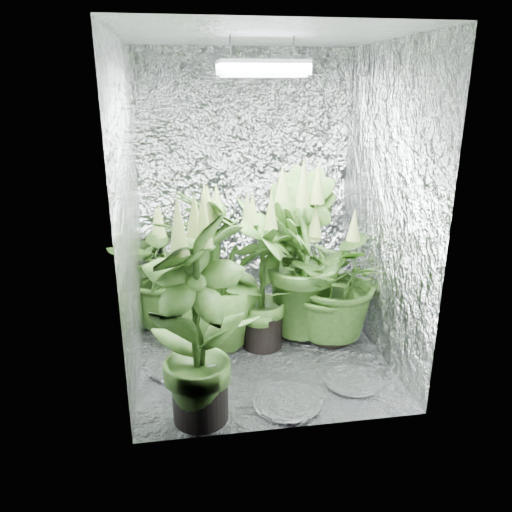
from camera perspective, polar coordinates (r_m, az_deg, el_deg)
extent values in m
plane|color=silver|center=(3.48, 0.58, -11.01)|extent=(1.60, 1.60, 0.00)
cube|color=silver|center=(3.87, -1.34, 7.99)|extent=(1.60, 0.02, 2.00)
cube|color=silver|center=(2.35, 3.89, 0.59)|extent=(1.60, 0.02, 2.00)
cube|color=silver|center=(3.08, -14.27, 4.49)|extent=(0.02, 1.60, 2.00)
cube|color=silver|center=(3.33, 14.43, 5.55)|extent=(0.02, 1.60, 2.00)
cube|color=silver|center=(3.02, 0.72, 23.94)|extent=(1.60, 1.60, 0.01)
cube|color=gray|center=(3.01, 0.71, 20.72)|extent=(0.50, 0.30, 0.08)
cube|color=white|center=(3.01, 0.70, 19.86)|extent=(0.46, 0.26, 0.01)
cylinder|color=black|center=(2.99, -2.97, 22.72)|extent=(0.01, 0.01, 0.13)
cylinder|color=black|center=(3.05, 4.33, 22.62)|extent=(0.01, 0.01, 0.13)
cylinder|color=black|center=(3.89, -10.19, -6.10)|extent=(0.24, 0.24, 0.22)
cylinder|color=#3F2A15|center=(3.85, -10.27, -4.83)|extent=(0.22, 0.22, 0.03)
imported|color=#204417|center=(3.76, -10.49, -1.33)|extent=(0.82, 0.82, 0.85)
cone|color=olive|center=(3.65, -10.84, 4.20)|extent=(0.08, 0.08, 0.22)
cylinder|color=black|center=(3.51, 0.70, -8.38)|extent=(0.28, 0.28, 0.25)
cylinder|color=#3F2A15|center=(3.47, 0.71, -6.79)|extent=(0.25, 0.25, 0.03)
imported|color=#204417|center=(3.34, 0.73, -2.04)|extent=(0.72, 0.72, 1.02)
cone|color=olive|center=(3.21, 0.76, 5.48)|extent=(0.09, 0.09, 0.25)
cylinder|color=black|center=(3.70, 4.53, -6.65)|extent=(0.31, 0.31, 0.28)
cylinder|color=#3F2A15|center=(3.65, 4.58, -4.89)|extent=(0.29, 0.29, 0.03)
imported|color=#204417|center=(3.52, 4.72, 0.34)|extent=(0.83, 0.83, 1.16)
cone|color=olive|center=(3.39, 4.96, 8.61)|extent=(0.10, 0.10, 0.28)
cylinder|color=black|center=(3.53, -4.52, -8.14)|extent=(0.29, 0.29, 0.26)
cylinder|color=#3F2A15|center=(3.48, -4.57, -6.44)|extent=(0.27, 0.27, 0.03)
imported|color=#204417|center=(3.36, -4.71, -1.49)|extent=(0.83, 0.83, 1.07)
cone|color=olive|center=(3.22, -4.94, 6.42)|extent=(0.09, 0.09, 0.26)
cylinder|color=black|center=(3.62, 8.50, -7.62)|extent=(0.29, 0.29, 0.26)
cylinder|color=#3F2A15|center=(3.57, 8.59, -5.97)|extent=(0.27, 0.27, 0.03)
imported|color=#204417|center=(3.48, 8.78, -2.49)|extent=(0.86, 0.86, 0.89)
cone|color=olive|center=(3.36, 9.11, 3.61)|extent=(0.09, 0.09, 0.26)
cylinder|color=black|center=(2.83, -6.38, -15.68)|extent=(0.30, 0.30, 0.27)
cylinder|color=#3F2A15|center=(2.76, -6.47, -13.63)|extent=(0.28, 0.28, 0.03)
imported|color=#204417|center=(2.59, -6.76, -6.92)|extent=(0.87, 0.87, 1.16)
cone|color=olive|center=(2.41, -7.24, 4.20)|extent=(0.10, 0.10, 0.27)
cylinder|color=black|center=(4.11, 7.94, -5.62)|extent=(0.14, 0.14, 0.08)
cylinder|color=black|center=(4.05, 8.05, -3.57)|extent=(0.11, 0.11, 0.10)
cylinder|color=#4C4C51|center=(4.04, 7.22, -3.60)|extent=(0.04, 0.30, 0.30)
torus|color=#4C4C51|center=(4.04, 7.22, -3.60)|extent=(0.04, 0.31, 0.31)
cube|color=white|center=(2.71, -5.07, -13.11)|extent=(0.05, 0.03, 0.08)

